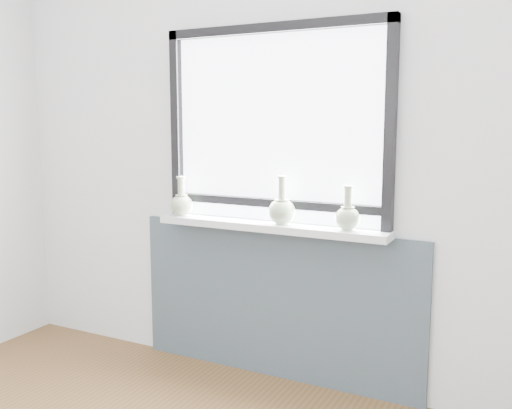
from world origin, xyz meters
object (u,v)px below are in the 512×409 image
at_px(vase_c, 348,216).
at_px(vase_a, 181,203).
at_px(windowsill, 270,226).
at_px(vase_b, 282,210).

bearing_deg(vase_c, vase_a, -179.22).
relative_size(windowsill, vase_a, 5.81).
height_order(windowsill, vase_c, vase_c).
height_order(vase_a, vase_b, vase_b).
xyz_separation_m(vase_a, vase_c, (1.00, 0.01, 0.00)).
bearing_deg(vase_b, vase_a, -179.10).
bearing_deg(vase_a, vase_c, 0.78).
bearing_deg(vase_a, windowsill, 2.03).
relative_size(vase_a, vase_b, 0.88).
bearing_deg(vase_b, vase_c, 0.57).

